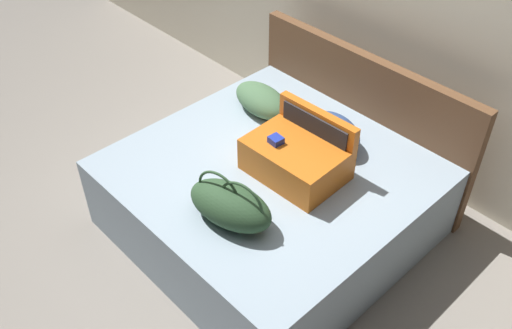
{
  "coord_description": "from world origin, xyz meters",
  "views": [
    {
      "loc": [
        1.94,
        -1.57,
        2.93
      ],
      "look_at": [
        0.0,
        0.27,
        0.65
      ],
      "focal_mm": 39.83,
      "sensor_mm": 36.0,
      "label": 1
    }
  ],
  "objects": [
    {
      "name": "ground_plane",
      "position": [
        0.0,
        0.0,
        0.0
      ],
      "size": [
        12.0,
        12.0,
        0.0
      ],
      "primitive_type": "plane",
      "color": "gray"
    },
    {
      "name": "back_wall",
      "position": [
        0.0,
        1.65,
        1.3
      ],
      "size": [
        8.0,
        0.1,
        2.6
      ],
      "primitive_type": "cube",
      "color": "beige",
      "rests_on": "ground"
    },
    {
      "name": "bed",
      "position": [
        0.0,
        0.4,
        0.28
      ],
      "size": [
        1.81,
        1.77,
        0.55
      ],
      "primitive_type": "cube",
      "color": "#99ADBC",
      "rests_on": "ground"
    },
    {
      "name": "headboard",
      "position": [
        0.0,
        1.32,
        0.5
      ],
      "size": [
        1.85,
        0.08,
        1.0
      ],
      "primitive_type": "cube",
      "color": "brown",
      "rests_on": "ground"
    },
    {
      "name": "hard_case_large",
      "position": [
        0.14,
        0.48,
        0.69
      ],
      "size": [
        0.61,
        0.46,
        0.38
      ],
      "rotation": [
        0.0,
        0.0,
        0.04
      ],
      "color": "#D16619",
      "rests_on": "bed"
    },
    {
      "name": "duffel_bag",
      "position": [
        0.17,
        -0.1,
        0.68
      ],
      "size": [
        0.58,
        0.39,
        0.32
      ],
      "rotation": [
        0.0,
        0.0,
        0.22
      ],
      "color": "#2D4C2D",
      "rests_on": "bed"
    },
    {
      "name": "pillow_near_headboard",
      "position": [
        0.12,
        0.87,
        0.66
      ],
      "size": [
        0.45,
        0.33,
        0.21
      ],
      "primitive_type": "ellipsoid",
      "rotation": [
        0.0,
        0.0,
        -0.18
      ],
      "color": "navy",
      "rests_on": "bed"
    },
    {
      "name": "pillow_center_head",
      "position": [
        -0.49,
        0.79,
        0.65
      ],
      "size": [
        0.51,
        0.31,
        0.19
      ],
      "primitive_type": "ellipsoid",
      "rotation": [
        0.0,
        0.0,
        -0.09
      ],
      "color": "#4C724C",
      "rests_on": "bed"
    }
  ]
}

